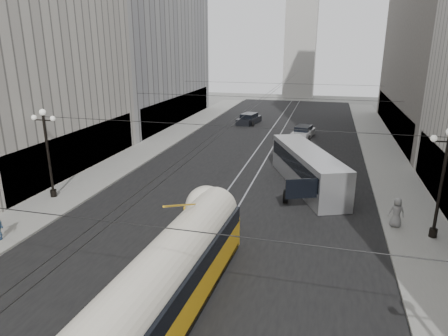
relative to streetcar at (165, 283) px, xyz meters
The scene contains 15 objects.
road 24.97m from the streetcar, 91.15° to the left, with size 20.00×85.00×0.02m, color black.
sidewalk_left 31.08m from the streetcar, 113.75° to the left, with size 4.00×72.00×0.15m, color gray.
sidewalk_right 30.69m from the streetcar, 67.96° to the left, with size 4.00×72.00×0.15m, color gray.
rail_left 24.99m from the streetcar, 92.87° to the left, with size 0.12×85.00×0.04m, color gray.
rail_right 24.96m from the streetcar, 89.43° to the left, with size 0.12×85.00×0.04m, color gray.
building_left_far 47.03m from the streetcar, 116.90° to the left, with size 12.60×28.60×28.60m.
distant_tower 73.61m from the streetcar, 90.40° to the left, with size 6.00×6.00×31.36m.
lamppost_left_mid 16.86m from the streetcar, 141.54° to the left, with size 1.86×0.44×6.37m.
lamppost_right_mid 16.09m from the streetcar, 40.69° to the left, with size 1.86×0.44×6.37m.
catenary 24.26m from the streetcar, 90.92° to the left, with size 25.00×72.00×0.23m.
streetcar is the anchor object (origin of this frame).
city_bus 18.25m from the streetcar, 75.72° to the left, with size 6.65×11.93×2.92m.
sedan_white_far 35.15m from the streetcar, 84.93° to the left, with size 2.68×4.77×1.42m.
sedan_dark_far 42.01m from the streetcar, 96.62° to the left, with size 2.91×5.06×1.50m.
pedestrian_sidewalk_right 15.24m from the streetcar, 47.96° to the left, with size 0.90×0.55×1.84m, color gray.
Camera 1 is at (6.21, -5.08, 10.75)m, focal length 32.00 mm.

